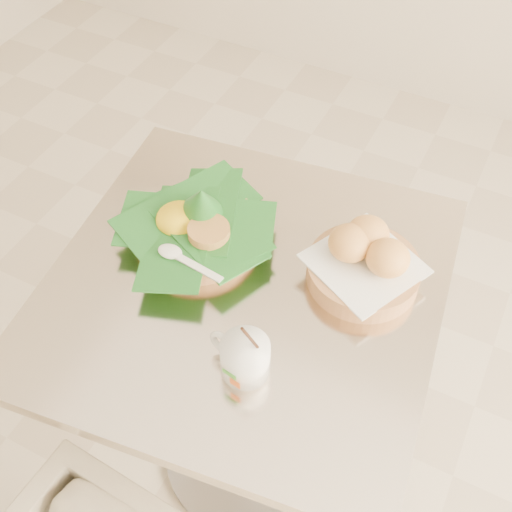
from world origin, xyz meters
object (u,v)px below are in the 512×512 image
at_px(cafe_table, 246,349).
at_px(bread_basket, 365,261).
at_px(rice_basket, 196,224).
at_px(coffee_mug, 244,357).

relative_size(cafe_table, bread_basket, 3.37).
xyz_separation_m(cafe_table, rice_basket, (-0.13, 0.06, 0.26)).
bearing_deg(coffee_mug, bread_basket, 69.08).
bearing_deg(cafe_table, coffee_mug, -62.63).
distance_m(cafe_table, rice_basket, 0.30).
bearing_deg(bread_basket, rice_basket, -169.92).
xyz_separation_m(cafe_table, coffee_mug, (0.08, -0.16, 0.26)).
distance_m(cafe_table, bread_basket, 0.34).
relative_size(rice_basket, bread_basket, 1.27).
bearing_deg(bread_basket, cafe_table, -148.42).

